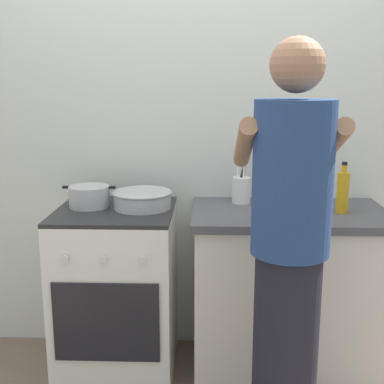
{
  "coord_description": "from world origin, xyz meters",
  "views": [
    {
      "loc": [
        0.13,
        -2.34,
        1.54
      ],
      "look_at": [
        0.05,
        0.12,
        1.0
      ],
      "focal_mm": 46.93,
      "sensor_mm": 36.0,
      "label": 1
    }
  ],
  "objects": [
    {
      "name": "pot",
      "position": [
        -0.49,
        0.2,
        0.96
      ],
      "size": [
        0.28,
        0.21,
        0.11
      ],
      "color": "#B2B2B7",
      "rests_on": "stove_range"
    },
    {
      "name": "oil_bottle",
      "position": [
        0.8,
        0.12,
        1.01
      ],
      "size": [
        0.06,
        0.06,
        0.26
      ],
      "color": "gold",
      "rests_on": "countertop"
    },
    {
      "name": "mixing_bowl",
      "position": [
        -0.21,
        0.18,
        0.95
      ],
      "size": [
        0.31,
        0.31,
        0.09
      ],
      "color": "#B7B7BC",
      "rests_on": "stove_range"
    },
    {
      "name": "spice_bottle",
      "position": [
        0.6,
        0.18,
        0.94
      ],
      "size": [
        0.04,
        0.04,
        0.09
      ],
      "color": "silver",
      "rests_on": "countertop"
    },
    {
      "name": "person",
      "position": [
        0.44,
        -0.49,
        0.86
      ],
      "size": [
        0.41,
        0.5,
        1.7
      ],
      "color": "black",
      "rests_on": "ground"
    },
    {
      "name": "countertop",
      "position": [
        0.55,
        0.15,
        0.45
      ],
      "size": [
        1.0,
        0.6,
        0.9
      ],
      "color": "silver",
      "rests_on": "ground"
    },
    {
      "name": "back_wall",
      "position": [
        0.2,
        0.5,
        1.25
      ],
      "size": [
        3.2,
        0.1,
        2.5
      ],
      "color": "silver",
      "rests_on": "ground"
    },
    {
      "name": "ground",
      "position": [
        0.0,
        0.0,
        0.0
      ],
      "size": [
        6.0,
        6.0,
        0.0
      ],
      "primitive_type": "plane",
      "color": "#6B5B4C"
    },
    {
      "name": "utensil_crock",
      "position": [
        0.31,
        0.32,
        0.99
      ],
      "size": [
        0.1,
        0.1,
        0.33
      ],
      "color": "silver",
      "rests_on": "countertop"
    },
    {
      "name": "stove_range",
      "position": [
        -0.35,
        0.15,
        0.45
      ],
      "size": [
        0.6,
        0.62,
        0.9
      ],
      "color": "white",
      "rests_on": "ground"
    }
  ]
}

